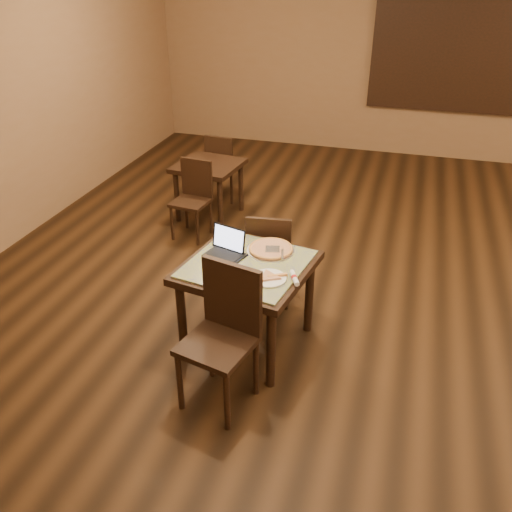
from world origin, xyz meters
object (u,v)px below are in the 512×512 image
(chair_main_near, at_px, (224,328))
(other_table_b_chair_near, at_px, (193,194))
(tiled_table, at_px, (248,274))
(laptop, at_px, (227,247))
(pizza_pan, at_px, (271,250))
(other_table_b, at_px, (209,173))
(chair_main_far, at_px, (270,254))
(other_table_b_chair_far, at_px, (222,164))

(chair_main_near, xyz_separation_m, other_table_b_chair_near, (-1.19, 2.33, -0.10))
(tiled_table, height_order, laptop, laptop)
(pizza_pan, distance_m, other_table_b_chair_near, 1.98)
(chair_main_near, xyz_separation_m, pizza_pan, (0.10, 0.85, 0.18))
(laptop, bearing_deg, other_table_b, 130.78)
(chair_main_near, height_order, pizza_pan, chair_main_near)
(chair_main_far, relative_size, other_table_b_chair_far, 1.04)
(chair_main_near, bearing_deg, other_table_b, 126.19)
(other_table_b, bearing_deg, other_table_b_chair_far, 97.57)
(chair_main_far, relative_size, pizza_pan, 2.35)
(other_table_b, distance_m, other_table_b_chair_near, 0.51)
(chair_main_near, height_order, other_table_b, chair_main_near)
(other_table_b_chair_near, distance_m, other_table_b_chair_far, 1.01)
(other_table_b_chair_near, height_order, other_table_b_chair_far, same)
(laptop, height_order, pizza_pan, laptop)
(tiled_table, distance_m, other_table_b_chair_far, 2.98)
(tiled_table, bearing_deg, other_table_b_chair_near, 133.75)
(other_table_b, xyz_separation_m, other_table_b_chair_near, (0.01, -0.50, -0.07))
(other_table_b_chair_near, relative_size, other_table_b_chair_far, 1.00)
(tiled_table, xyz_separation_m, pizza_pan, (0.12, 0.24, 0.11))
(tiled_table, xyz_separation_m, other_table_b_chair_near, (-1.17, 1.72, -0.17))
(chair_main_near, relative_size, other_table_b_chair_far, 1.21)
(pizza_pan, xyz_separation_m, other_table_b, (-1.29, 1.99, -0.21))
(chair_main_far, bearing_deg, other_table_b_chair_far, -67.60)
(chair_main_far, distance_m, pizza_pan, 0.47)
(laptop, xyz_separation_m, pizza_pan, (0.32, 0.14, -0.05))
(laptop, xyz_separation_m, other_table_b_chair_far, (-0.98, 2.63, -0.33))
(chair_main_far, xyz_separation_m, laptop, (-0.21, -0.52, 0.31))
(chair_main_near, bearing_deg, chair_main_far, 103.87)
(chair_main_far, height_order, laptop, laptop)
(laptop, xyz_separation_m, other_table_b, (-0.97, 2.13, -0.26))
(pizza_pan, bearing_deg, laptop, -156.02)
(laptop, relative_size, other_table_b, 0.44)
(other_table_b, bearing_deg, chair_main_near, -60.56)
(tiled_table, bearing_deg, pizza_pan, 73.09)
(pizza_pan, relative_size, other_table_b, 0.49)
(laptop, relative_size, other_table_b_chair_near, 0.40)
(tiled_table, distance_m, other_table_b, 2.52)
(chair_main_near, distance_m, pizza_pan, 0.87)
(chair_main_near, bearing_deg, other_table_b_chair_near, 130.30)
(other_table_b, bearing_deg, chair_main_far, -46.98)
(tiled_table, distance_m, laptop, 0.27)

